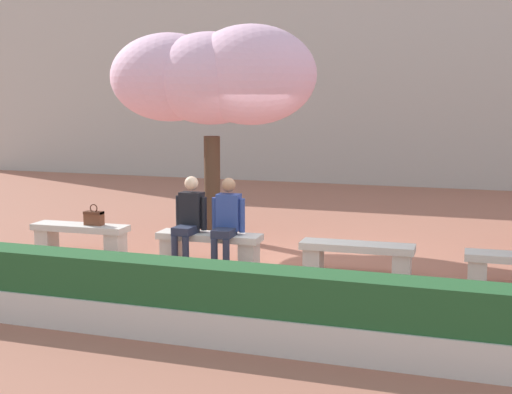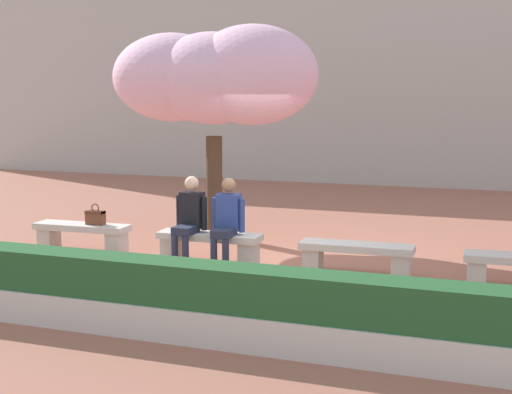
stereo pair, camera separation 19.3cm
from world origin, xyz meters
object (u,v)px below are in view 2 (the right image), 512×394
(stone_bench_center, at_px, (356,254))
(person_seated_right, at_px, (227,218))
(stone_bench_west_end, at_px, (82,233))
(person_seated_left, at_px, (189,216))
(handbag, at_px, (95,217))
(cherry_tree_main, at_px, (213,78))
(stone_bench_near_west, at_px, (210,243))

(stone_bench_center, xyz_separation_m, person_seated_right, (-1.93, -0.05, 0.40))
(stone_bench_west_end, bearing_deg, person_seated_left, -1.59)
(handbag, bearing_deg, stone_bench_west_end, -174.11)
(person_seated_left, distance_m, person_seated_right, 0.60)
(stone_bench_center, height_order, cherry_tree_main, cherry_tree_main)
(person_seated_right, bearing_deg, stone_bench_near_west, 169.97)
(stone_bench_center, bearing_deg, person_seated_left, -178.79)
(stone_bench_center, distance_m, handbag, 4.22)
(person_seated_right, xyz_separation_m, handbag, (-2.29, 0.08, -0.12))
(stone_bench_center, xyz_separation_m, handbag, (-4.21, 0.02, 0.28))
(stone_bench_center, bearing_deg, cherry_tree_main, 148.39)
(stone_bench_near_west, bearing_deg, person_seated_right, -10.03)
(person_seated_left, distance_m, handbag, 1.69)
(person_seated_right, relative_size, handbag, 3.81)
(person_seated_left, xyz_separation_m, handbag, (-1.68, 0.08, -0.12))
(stone_bench_west_end, bearing_deg, stone_bench_near_west, 0.00)
(handbag, bearing_deg, person_seated_right, -1.96)
(stone_bench_near_west, relative_size, cherry_tree_main, 0.44)
(stone_bench_center, bearing_deg, stone_bench_west_end, 180.00)
(cherry_tree_main, bearing_deg, stone_bench_near_west, -68.90)
(handbag, bearing_deg, cherry_tree_main, 53.92)
(person_seated_left, height_order, person_seated_right, same)
(handbag, bearing_deg, person_seated_left, -2.67)
(stone_bench_west_end, height_order, person_seated_right, person_seated_right)
(stone_bench_near_west, relative_size, person_seated_left, 1.24)
(stone_bench_center, distance_m, person_seated_left, 2.56)
(stone_bench_center, distance_m, person_seated_right, 1.97)
(stone_bench_west_end, relative_size, handbag, 4.70)
(stone_bench_center, relative_size, handbag, 4.70)
(stone_bench_west_end, height_order, stone_bench_center, same)
(person_seated_left, bearing_deg, stone_bench_near_west, 10.05)
(stone_bench_near_west, height_order, handbag, handbag)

